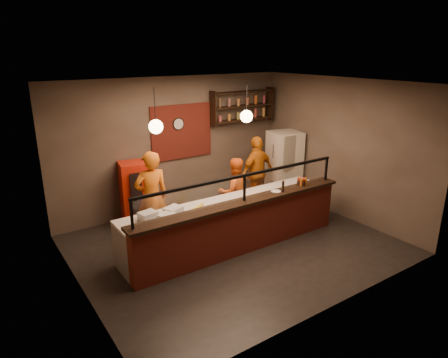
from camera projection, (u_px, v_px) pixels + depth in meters
floor at (235, 245)px, 8.09m from camera, size 6.00×6.00×0.00m
ceiling at (236, 84)px, 7.10m from camera, size 6.00×6.00×0.00m
wall_back at (174, 145)px, 9.56m from camera, size 6.00×0.00×6.00m
wall_left at (73, 202)px, 5.99m from camera, size 0.00×5.00×5.00m
wall_right at (341, 148)px, 9.20m from camera, size 0.00×5.00×5.00m
wall_front at (339, 212)px, 5.63m from camera, size 6.00×0.00×6.00m
brick_patch at (182, 132)px, 9.55m from camera, size 1.60×0.04×1.30m
service_counter at (244, 228)px, 7.70m from camera, size 4.60×0.25×1.00m
counter_ledge at (244, 202)px, 7.54m from camera, size 4.70×0.37×0.06m
worktop_cabinet at (229, 222)px, 8.12m from camera, size 4.60×0.75×0.85m
worktop at (229, 202)px, 7.98m from camera, size 4.60×0.75×0.05m
sneeze_guard at (244, 185)px, 7.43m from camera, size 4.50×0.05×0.52m
wall_shelving at (243, 106)px, 10.19m from camera, size 1.84×0.28×0.85m
wall_clock at (178, 124)px, 9.43m from camera, size 0.30×0.04×0.30m
pendant_left at (156, 127)px, 6.66m from camera, size 0.24×0.24×0.77m
pendant_right at (246, 116)px, 7.67m from camera, size 0.24×0.24×0.77m
cook_left at (152, 197)px, 7.99m from camera, size 0.73×0.51×1.91m
cook_mid at (234, 192)px, 8.81m from camera, size 0.88×0.76×1.56m
cook_right at (257, 172)px, 9.83m from camera, size 1.11×0.60×1.79m
fridge at (284, 166)px, 10.34m from camera, size 0.88×0.84×1.80m
red_cooler at (135, 193)px, 8.92m from camera, size 0.71×0.67×1.43m
pizza_dough at (262, 194)px, 8.33m from camera, size 0.50×0.50×0.01m
prep_tub_a at (173, 211)px, 7.25m from camera, size 0.38×0.34×0.16m
prep_tub_b at (148, 216)px, 7.05m from camera, size 0.34×0.29×0.15m
prep_tub_c at (167, 217)px, 7.00m from camera, size 0.35×0.32×0.14m
rolling_pin at (197, 208)px, 7.53m from camera, size 0.36×0.23×0.06m
condiment_caddy at (302, 182)px, 8.39m from camera, size 0.23×0.20×0.10m
pepper_mill at (283, 187)px, 7.96m from camera, size 0.05×0.05×0.23m
small_plate at (276, 191)px, 8.00m from camera, size 0.26×0.26×0.01m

